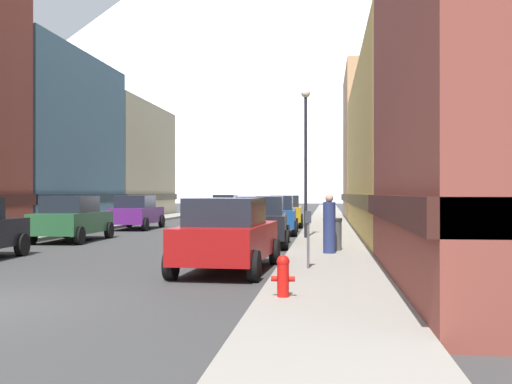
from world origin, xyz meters
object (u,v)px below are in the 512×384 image
at_px(fire_hydrant_near, 283,275).
at_px(pedestrian_2, 329,223).
at_px(parking_meter_near, 308,231).
at_px(car_driving_0, 225,206).
at_px(streetlamp_right, 306,140).
at_px(car_left_2, 137,212).
at_px(car_right_1, 260,221).
at_px(pedestrian_0, 328,214).
at_px(car_right_0, 227,234).
at_px(car_left_1, 72,219).
at_px(pedestrian_1, 329,226).
at_px(trash_bin_right, 332,234).
at_px(car_right_2, 275,215).
at_px(car_right_3, 285,211).

bearing_deg(fire_hydrant_near, pedestrian_2, 85.77).
bearing_deg(fire_hydrant_near, parking_meter_near, 85.68).
xyz_separation_m(car_driving_0, streetlamp_right, (6.95, -22.24, 3.09)).
distance_m(car_left_2, fire_hydrant_near, 22.94).
xyz_separation_m(car_left_2, parking_meter_near, (9.55, -17.02, 0.11)).
height_order(car_right_1, pedestrian_0, car_right_1).
relative_size(car_right_0, parking_meter_near, 3.37).
distance_m(car_right_0, car_driving_0, 32.19).
xyz_separation_m(car_left_1, parking_meter_near, (9.55, -8.83, 0.11)).
bearing_deg(car_driving_0, car_right_1, -77.54).
xyz_separation_m(car_right_0, car_right_1, (-0.00, 7.31, 0.00)).
distance_m(pedestrian_0, pedestrian_1, 13.58).
relative_size(fire_hydrant_near, streetlamp_right, 0.12).
bearing_deg(pedestrian_1, pedestrian_0, 90.00).
xyz_separation_m(car_left_1, trash_bin_right, (10.15, -4.18, -0.26)).
height_order(pedestrian_0, pedestrian_2, pedestrian_2).
xyz_separation_m(fire_hydrant_near, parking_meter_near, (0.30, 3.97, 0.49)).
bearing_deg(parking_meter_near, car_right_1, 104.35).
bearing_deg(car_left_2, car_left_1, -90.00).
bearing_deg(car_driving_0, parking_meter_near, -77.09).
height_order(car_right_2, fire_hydrant_near, car_right_2).
bearing_deg(car_right_0, car_left_2, 114.47).
relative_size(car_left_1, car_right_1, 0.99).
bearing_deg(car_right_0, car_left_1, 131.77).
bearing_deg(car_right_0, car_right_3, 89.99).
relative_size(car_right_2, pedestrian_1, 2.59).
distance_m(car_right_1, pedestrian_2, 2.57).
bearing_deg(fire_hydrant_near, car_right_0, 111.01).
distance_m(car_left_1, pedestrian_2, 10.24).
relative_size(parking_meter_near, pedestrian_0, 0.87).
xyz_separation_m(car_left_1, car_right_3, (7.60, 11.46, 0.00)).
xyz_separation_m(car_right_3, parking_meter_near, (1.95, -20.30, 0.11)).
bearing_deg(parking_meter_near, pedestrian_2, 85.83).
xyz_separation_m(fire_hydrant_near, pedestrian_0, (0.80, 21.24, 0.33)).
height_order(car_left_2, car_right_3, same).
bearing_deg(car_driving_0, fire_hydrant_near, -78.93).
distance_m(car_left_1, car_driving_0, 23.33).
height_order(car_right_1, car_right_3, same).
xyz_separation_m(car_left_1, streetlamp_right, (9.15, 0.99, 3.09)).
relative_size(car_left_2, pedestrian_0, 2.90).
distance_m(pedestrian_0, streetlamp_right, 8.12).
height_order(car_right_2, trash_bin_right, car_right_2).
bearing_deg(car_right_0, fire_hydrant_near, -68.99).
relative_size(car_right_2, car_right_3, 1.00).
bearing_deg(fire_hydrant_near, car_right_3, 93.88).
height_order(car_right_3, car_driving_0, same).
bearing_deg(car_right_3, streetlamp_right, -81.59).
bearing_deg(car_left_1, car_left_2, 90.00).
xyz_separation_m(car_right_2, trash_bin_right, (2.55, -9.34, -0.26)).
height_order(car_right_0, trash_bin_right, car_right_0).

